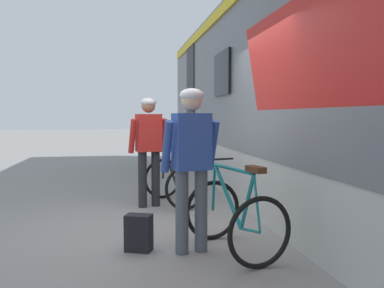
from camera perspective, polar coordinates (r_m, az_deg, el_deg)
The scene contains 7 objects.
ground_plane at distance 5.43m, azimuth -3.77°, elevation -11.78°, with size 80.00×80.00×0.00m, color gray.
train_car at distance 5.99m, azimuth 24.78°, elevation 8.32°, with size 3.17×17.29×3.88m.
cyclist_near_in_blue at distance 4.35m, azimuth -0.07°, elevation -1.57°, with size 0.65×0.39×1.76m.
cyclist_far_in_red at distance 6.62m, azimuth -6.06°, elevation 0.31°, with size 0.66×0.41×1.76m.
bicycle_near_teal at distance 4.47m, azimuth 5.91°, elevation -9.95°, with size 0.94×1.21×0.99m.
bicycle_far_black at distance 6.85m, azimuth -2.54°, elevation -5.05°, with size 0.96×1.22×0.99m.
backpack_on_platform at distance 4.59m, azimuth -7.43°, elevation -12.17°, with size 0.28×0.18×0.40m, color black.
Camera 1 is at (-0.55, -5.20, 1.47)m, focal length 38.28 mm.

